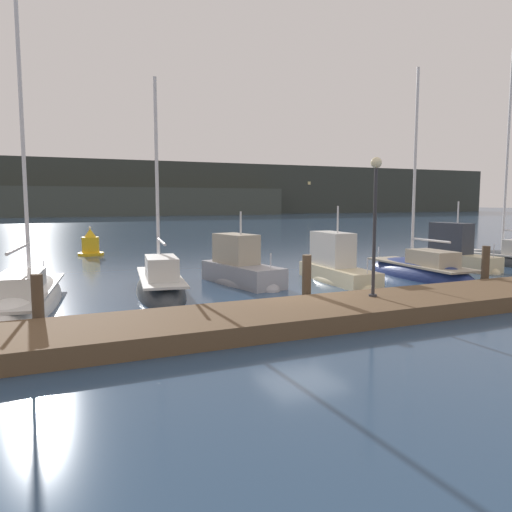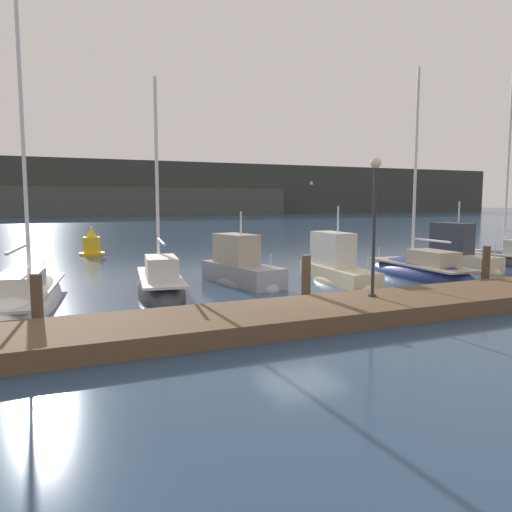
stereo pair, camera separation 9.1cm
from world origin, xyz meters
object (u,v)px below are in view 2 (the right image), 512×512
Objects in this scene: sailboat_berth_4 at (160,290)px; motorboat_berth_6 at (337,272)px; motorboat_berth_5 at (241,275)px; dock_lamppost at (375,204)px; channel_buoy at (92,245)px; motorboat_berth_8 at (457,261)px; sailboat_berth_7 at (421,275)px; sailboat_berth_3 at (27,302)px.

sailboat_berth_4 reaches higher than motorboat_berth_6.
dock_lamppost is (1.63, -6.16, 2.81)m from motorboat_berth_5.
motorboat_berth_8 is at bearing -40.99° from channel_buoy.
motorboat_berth_6 is at bearing -60.56° from channel_buoy.
sailboat_berth_7 is 8.05m from dock_lamppost.
sailboat_berth_4 is 1.78× the size of motorboat_berth_8.
motorboat_berth_5 is at bearing 104.81° from dock_lamppost.
sailboat_berth_4 is 3.50m from motorboat_berth_5.
motorboat_berth_5 is 0.93× the size of motorboat_berth_6.
sailboat_berth_3 is 1.53× the size of sailboat_berth_4.
sailboat_berth_3 is at bearing -171.41° from motorboat_berth_5.
sailboat_berth_4 is at bearing 4.59° from sailboat_berth_3.
sailboat_berth_4 is 0.86× the size of sailboat_berth_7.
motorboat_berth_8 is (11.09, -0.16, 0.06)m from motorboat_berth_5.
sailboat_berth_3 reaches higher than motorboat_berth_6.
sailboat_berth_3 is 10.97m from dock_lamppost.
motorboat_berth_6 reaches higher than channel_buoy.
sailboat_berth_3 is at bearing 151.65° from dock_lamppost.
dock_lamppost is at bearing -73.04° from channel_buoy.
sailboat_berth_7 is at bearing -4.25° from sailboat_berth_4.
motorboat_berth_5 is 13.87m from channel_buoy.
channel_buoy is at bearing 93.60° from sailboat_berth_4.
motorboat_berth_8 is at bearing 2.57° from sailboat_berth_4.
sailboat_berth_7 is at bearing -51.41° from channel_buoy.
dock_lamppost is at bearing -142.54° from sailboat_berth_7.
sailboat_berth_7 is (7.55, -1.63, -0.22)m from motorboat_berth_5.
motorboat_berth_6 is 2.96× the size of channel_buoy.
sailboat_berth_3 is 7.74m from motorboat_berth_5.
dock_lamppost reaches higher than motorboat_berth_6.
motorboat_berth_8 is 11.54m from dock_lamppost.
motorboat_berth_6 is (7.15, -0.22, 0.23)m from sailboat_berth_4.
motorboat_berth_8 reaches higher than motorboat_berth_6.
motorboat_berth_8 is (18.74, 0.99, 0.28)m from sailboat_berth_3.
channel_buoy is (3.38, 14.35, 0.51)m from sailboat_berth_3.
motorboat_berth_5 is 6.97m from dock_lamppost.
dock_lamppost is (-5.92, -4.54, 3.04)m from sailboat_berth_7.
dock_lamppost is at bearing -46.81° from sailboat_berth_4.
dock_lamppost reaches higher than motorboat_berth_8.
sailboat_berth_4 is 7.93m from dock_lamppost.
motorboat_berth_8 is at bearing 3.03° from sailboat_berth_3.
motorboat_berth_5 reaches higher than channel_buoy.
dock_lamppost is (5.02, -5.35, 3.01)m from sailboat_berth_4.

